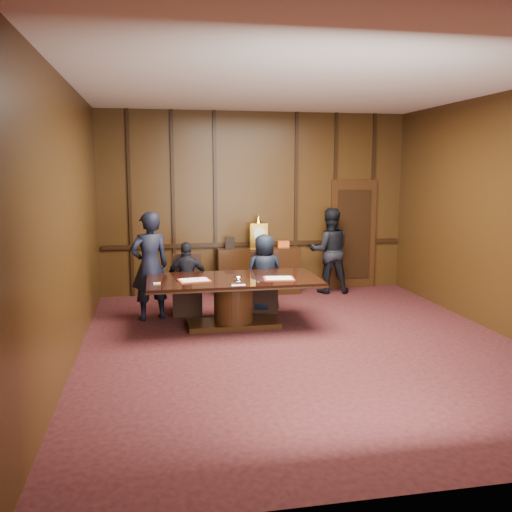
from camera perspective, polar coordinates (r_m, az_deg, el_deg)
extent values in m
plane|color=black|center=(7.58, 4.96, -9.37)|extent=(7.00, 7.00, 0.00)
plane|color=silver|center=(7.28, 5.35, 17.78)|extent=(7.00, 7.00, 0.00)
cube|color=black|center=(10.62, -0.01, 5.58)|extent=(6.00, 0.04, 3.50)
cube|color=black|center=(3.99, 18.91, -0.64)|extent=(6.00, 0.04, 3.50)
cube|color=black|center=(7.03, -19.15, 3.33)|extent=(0.04, 7.00, 3.50)
cube|color=black|center=(8.54, 24.96, 3.91)|extent=(0.04, 7.00, 3.50)
cube|color=black|center=(10.67, 0.02, 1.28)|extent=(5.90, 0.05, 0.08)
cube|color=black|center=(11.18, 10.16, 2.27)|extent=(0.95, 0.06, 2.20)
sphere|color=gold|center=(11.00, 8.48, 1.94)|extent=(0.08, 0.08, 0.08)
cube|color=black|center=(10.55, 0.23, -1.56)|extent=(1.60, 0.45, 0.90)
cube|color=black|center=(10.53, -3.52, -3.94)|extent=(0.12, 0.40, 0.06)
cube|color=black|center=(10.78, 3.90, -3.63)|extent=(0.12, 0.40, 0.06)
cube|color=gold|center=(10.44, 0.24, 2.16)|extent=(0.34, 0.18, 0.48)
cylinder|color=white|center=(10.34, 0.34, 2.43)|extent=(0.22, 0.03, 0.22)
cone|color=gold|center=(10.41, 0.24, 3.91)|extent=(0.14, 0.14, 0.16)
cube|color=black|center=(10.39, -2.77, 1.39)|extent=(0.18, 0.04, 0.22)
cube|color=#D55219|center=(10.59, 2.87, 1.27)|extent=(0.22, 0.12, 0.12)
cube|color=black|center=(8.44, -2.37, -7.14)|extent=(1.40, 0.60, 0.08)
cylinder|color=black|center=(8.35, -2.39, -4.83)|extent=(0.60, 0.60, 0.62)
cube|color=black|center=(8.27, -2.40, -2.68)|extent=(2.62, 1.32, 0.02)
cube|color=black|center=(8.27, -2.41, -2.54)|extent=(2.60, 1.30, 0.06)
cube|color=#B62B10|center=(8.11, -6.53, -2.56)|extent=(0.50, 0.39, 0.01)
cube|color=white|center=(8.11, -6.53, -2.50)|extent=(0.44, 0.34, 0.01)
cube|color=#B62B10|center=(8.20, 2.41, -2.38)|extent=(0.50, 0.38, 0.01)
cube|color=white|center=(8.20, 2.41, -2.32)|extent=(0.43, 0.32, 0.01)
cube|color=white|center=(7.83, -1.93, -2.93)|extent=(0.20, 0.14, 0.01)
ellipsoid|color=white|center=(7.82, -1.93, -2.52)|extent=(0.13, 0.13, 0.10)
cube|color=#F7E779|center=(7.97, -10.39, -2.85)|extent=(0.10, 0.08, 0.01)
cube|color=black|center=(9.14, -7.21, -4.70)|extent=(0.51, 0.51, 0.46)
cube|color=black|center=(9.25, -7.25, -1.44)|extent=(0.48, 0.09, 0.55)
cylinder|color=black|center=(8.97, -8.39, -5.75)|extent=(0.04, 0.04, 0.23)
cylinder|color=black|center=(9.38, -6.04, -5.05)|extent=(0.04, 0.04, 0.23)
cube|color=black|center=(9.31, 0.83, -4.38)|extent=(0.58, 0.58, 0.46)
cube|color=black|center=(9.41, 0.90, -1.18)|extent=(0.48, 0.18, 0.55)
cylinder|color=black|center=(9.11, -0.16, -5.43)|extent=(0.04, 0.04, 0.23)
cylinder|color=black|center=(9.56, 1.77, -4.73)|extent=(0.04, 0.04, 0.23)
imported|color=black|center=(9.01, -7.23, -2.40)|extent=(0.72, 0.31, 1.23)
imported|color=black|center=(9.17, 0.90, -1.80)|extent=(0.68, 0.48, 1.33)
imported|color=black|center=(8.81, -11.12, -1.04)|extent=(0.74, 0.61, 1.75)
imported|color=black|center=(10.68, 7.74, 0.56)|extent=(0.88, 0.73, 1.66)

